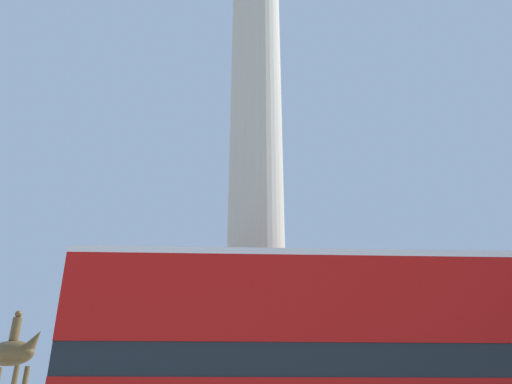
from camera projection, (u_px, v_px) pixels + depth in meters
The scene contains 3 objects.
monument_column at pixel (256, 194), 16.89m from camera, with size 4.97×4.97×23.17m.
bus_b at pixel (355, 370), 9.25m from camera, with size 10.51×3.13×4.37m.
street_lamp at pixel (339, 338), 11.50m from camera, with size 0.52×0.52×5.02m.
Camera 1 is at (0.12, -15.41, 1.60)m, focal length 35.00 mm.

